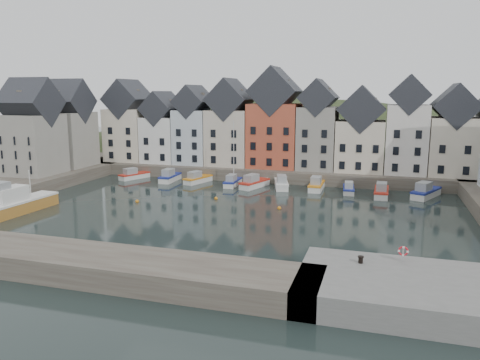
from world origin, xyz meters
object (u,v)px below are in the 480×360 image
at_px(boat_a, 134,175).
at_px(large_vessel, 18,203).
at_px(boat_d, 233,182).
at_px(mooring_bollard, 361,259).
at_px(life_ring_post, 403,251).

bearing_deg(boat_a, large_vessel, -71.99).
bearing_deg(boat_d, mooring_bollard, -59.98).
bearing_deg(mooring_bollard, large_vessel, 165.42).
height_order(boat_a, large_vessel, large_vessel).
distance_m(large_vessel, life_ring_post, 47.46).
distance_m(boat_a, mooring_bollard, 55.34).
xyz_separation_m(mooring_bollard, life_ring_post, (3.19, 1.24, 0.55)).
relative_size(boat_d, large_vessel, 1.02).
height_order(large_vessel, mooring_bollard, large_vessel).
distance_m(boat_a, life_ring_post, 56.98).
distance_m(boat_d, mooring_bollard, 42.41).
bearing_deg(large_vessel, life_ring_post, -9.54).
distance_m(boat_a, boat_d, 18.95).
height_order(large_vessel, life_ring_post, large_vessel).
xyz_separation_m(boat_a, large_vessel, (-2.03, -25.73, 0.63)).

